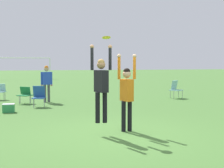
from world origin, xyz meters
TOP-DOWN VIEW (x-y plane):
  - ground_plane at (0.00, 0.00)m, footprint 120.00×120.00m
  - person_jumping at (-0.33, -0.03)m, footprint 0.57×0.47m
  - person_defending at (0.42, 0.26)m, footprint 0.54×0.43m
  - frisbee at (-0.15, 0.17)m, footprint 0.23×0.22m
  - camping_chair_1 at (4.83, 7.21)m, footprint 0.77×0.86m
  - camping_chair_2 at (-2.05, 5.48)m, footprint 0.61×0.65m
  - camping_chair_3 at (-2.70, 6.68)m, footprint 0.75×0.82m
  - camping_chair_4 at (-4.01, 8.34)m, footprint 0.60×0.63m
  - person_spectator_near at (-1.73, 6.96)m, footprint 0.56×0.30m
  - cooler_box at (-3.14, 4.23)m, footprint 0.44×0.29m
  - soccer_goal at (-4.92, 26.73)m, footprint 7.10×0.10m

SIDE VIEW (x-z plane):
  - ground_plane at x=0.00m, z-range 0.00..0.00m
  - cooler_box at x=-3.14m, z-range 0.00..0.33m
  - camping_chair_3 at x=-2.70m, z-range 0.07..0.83m
  - camping_chair_4 at x=-4.01m, z-range 0.08..0.87m
  - camping_chair_2 at x=-2.05m, z-range 0.06..0.94m
  - camping_chair_1 at x=4.83m, z-range 0.07..0.99m
  - person_spectator_near at x=-1.73m, z-range 0.17..1.90m
  - person_defending at x=0.42m, z-range 0.06..2.18m
  - person_jumping at x=-0.33m, z-range 0.38..2.40m
  - soccer_goal at x=-4.92m, z-range 0.67..3.02m
  - frisbee at x=-0.15m, z-range 2.51..2.58m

